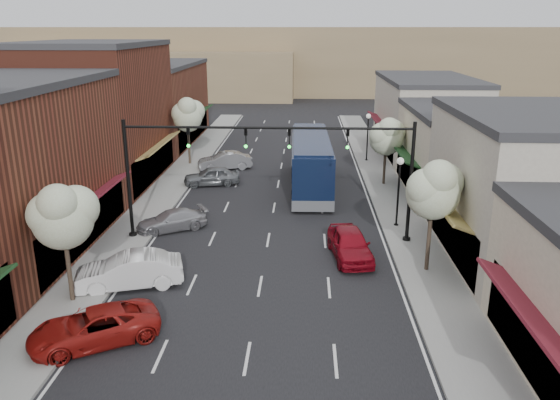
# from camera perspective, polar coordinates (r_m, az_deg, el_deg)

# --- Properties ---
(ground) EXTENTS (160.00, 160.00, 0.00)m
(ground) POSITION_cam_1_polar(r_m,az_deg,el_deg) (24.72, -2.48, -11.05)
(ground) COLOR black
(ground) RESTS_ON ground
(sidewalk_left) EXTENTS (2.80, 73.00, 0.15)m
(sidewalk_left) POSITION_cam_1_polar(r_m,az_deg,el_deg) (43.09, -11.52, 1.34)
(sidewalk_left) COLOR gray
(sidewalk_left) RESTS_ON ground
(sidewalk_right) EXTENTS (2.80, 73.00, 0.15)m
(sidewalk_right) POSITION_cam_1_polar(r_m,az_deg,el_deg) (42.29, 11.16, 1.06)
(sidewalk_right) COLOR gray
(sidewalk_right) RESTS_ON ground
(curb_left) EXTENTS (0.25, 73.00, 0.17)m
(curb_left) POSITION_cam_1_polar(r_m,az_deg,el_deg) (42.77, -9.70, 1.33)
(curb_left) COLOR gray
(curb_left) RESTS_ON ground
(curb_right) EXTENTS (0.25, 73.00, 0.17)m
(curb_right) POSITION_cam_1_polar(r_m,az_deg,el_deg) (42.10, 9.27, 1.09)
(curb_right) COLOR gray
(curb_right) RESTS_ON ground
(bldg_left_midnear) EXTENTS (10.14, 14.10, 9.40)m
(bldg_left_midnear) POSITION_cam_1_polar(r_m,az_deg,el_deg) (32.85, -27.20, 2.97)
(bldg_left_midnear) COLOR brown
(bldg_left_midnear) RESTS_ON ground
(bldg_left_midfar) EXTENTS (10.14, 14.10, 10.90)m
(bldg_left_midfar) POSITION_cam_1_polar(r_m,az_deg,el_deg) (45.15, -18.76, 8.43)
(bldg_left_midfar) COLOR maroon
(bldg_left_midfar) RESTS_ON ground
(bldg_left_far) EXTENTS (10.14, 18.10, 8.40)m
(bldg_left_far) POSITION_cam_1_polar(r_m,az_deg,el_deg) (60.36, -13.24, 9.77)
(bldg_left_far) COLOR brown
(bldg_left_far) RESTS_ON ground
(bldg_right_midnear) EXTENTS (9.14, 12.10, 7.90)m
(bldg_right_midnear) POSITION_cam_1_polar(r_m,az_deg,el_deg) (31.02, 24.63, 1.11)
(bldg_right_midnear) COLOR #B7AF9D
(bldg_right_midnear) RESTS_ON ground
(bldg_right_midfar) EXTENTS (9.14, 12.10, 6.40)m
(bldg_right_midfar) POSITION_cam_1_polar(r_m,az_deg,el_deg) (42.20, 18.66, 4.76)
(bldg_right_midfar) COLOR beige
(bldg_right_midfar) RESTS_ON ground
(bldg_right_far) EXTENTS (9.14, 16.10, 7.40)m
(bldg_right_far) POSITION_cam_1_polar(r_m,az_deg,el_deg) (55.48, 14.89, 8.48)
(bldg_right_far) COLOR #B7AF9D
(bldg_right_far) RESTS_ON ground
(hill_far) EXTENTS (120.00, 30.00, 12.00)m
(hill_far) POSITION_cam_1_polar(r_m,az_deg,el_deg) (111.79, 1.61, 14.53)
(hill_far) COLOR #7A6647
(hill_far) RESTS_ON ground
(hill_near) EXTENTS (50.00, 20.00, 8.00)m
(hill_near) POSITION_cam_1_polar(r_m,az_deg,el_deg) (103.52, -12.86, 12.76)
(hill_near) COLOR #7A6647
(hill_near) RESTS_ON ground
(signal_mast_right) EXTENTS (8.22, 0.46, 7.00)m
(signal_mast_right) POSITION_cam_1_polar(r_m,az_deg,el_deg) (30.69, 9.26, 3.73)
(signal_mast_right) COLOR black
(signal_mast_right) RESTS_ON ground
(signal_mast_left) EXTENTS (8.22, 0.46, 7.00)m
(signal_mast_left) POSITION_cam_1_polar(r_m,az_deg,el_deg) (31.43, -11.60, 3.92)
(signal_mast_left) COLOR black
(signal_mast_left) RESTS_ON ground
(tree_right_near) EXTENTS (2.85, 2.65, 5.95)m
(tree_right_near) POSITION_cam_1_polar(r_m,az_deg,el_deg) (27.34, 15.85, 1.21)
(tree_right_near) COLOR #47382B
(tree_right_near) RESTS_ON ground
(tree_right_far) EXTENTS (2.85, 2.65, 5.43)m
(tree_right_far) POSITION_cam_1_polar(r_m,az_deg,el_deg) (42.76, 11.12, 6.65)
(tree_right_far) COLOR #47382B
(tree_right_far) RESTS_ON ground
(tree_left_near) EXTENTS (2.85, 2.65, 5.69)m
(tree_left_near) POSITION_cam_1_polar(r_m,az_deg,el_deg) (25.07, -21.78, -1.41)
(tree_left_near) COLOR #47382B
(tree_left_near) RESTS_ON ground
(tree_left_far) EXTENTS (2.85, 2.65, 6.13)m
(tree_left_far) POSITION_cam_1_polar(r_m,az_deg,el_deg) (49.20, -9.61, 8.85)
(tree_left_far) COLOR #47382B
(tree_left_far) RESTS_ON ground
(lamp_post_near) EXTENTS (0.44, 0.44, 4.44)m
(lamp_post_near) POSITION_cam_1_polar(r_m,az_deg,el_deg) (33.80, 12.34, 2.00)
(lamp_post_near) COLOR black
(lamp_post_near) RESTS_ON ground
(lamp_post_far) EXTENTS (0.44, 0.44, 4.44)m
(lamp_post_far) POSITION_cam_1_polar(r_m,az_deg,el_deg) (50.73, 9.17, 7.29)
(lamp_post_far) COLOR black
(lamp_post_far) RESTS_ON ground
(coach_bus) EXTENTS (3.09, 13.05, 3.97)m
(coach_bus) POSITION_cam_1_polar(r_m,az_deg,el_deg) (41.84, 3.23, 4.00)
(coach_bus) COLOR #0C1732
(coach_bus) RESTS_ON ground
(red_hatchback) EXTENTS (2.55, 4.97, 1.62)m
(red_hatchback) POSITION_cam_1_polar(r_m,az_deg,el_deg) (29.47, 7.32, -4.56)
(red_hatchback) COLOR maroon
(red_hatchback) RESTS_ON ground
(parked_car_a) EXTENTS (5.45, 4.45, 1.38)m
(parked_car_a) POSITION_cam_1_polar(r_m,az_deg,el_deg) (23.00, -18.84, -12.44)
(parked_car_a) COLOR maroon
(parked_car_a) RESTS_ON ground
(parked_car_b) EXTENTS (5.30, 3.11, 1.65)m
(parked_car_b) POSITION_cam_1_polar(r_m,az_deg,el_deg) (27.04, -15.50, -7.15)
(parked_car_b) COLOR silver
(parked_car_b) RESTS_ON ground
(parked_car_c) EXTENTS (4.60, 3.58, 1.24)m
(parked_car_c) POSITION_cam_1_polar(r_m,az_deg,el_deg) (33.93, -11.24, -2.10)
(parked_car_c) COLOR #9A9A9F
(parked_car_c) RESTS_ON ground
(parked_car_d) EXTENTS (4.62, 2.63, 1.48)m
(parked_car_d) POSITION_cam_1_polar(r_m,az_deg,el_deg) (43.13, -7.15, 2.50)
(parked_car_d) COLOR slate
(parked_car_d) RESTS_ON ground
(parked_car_e) EXTENTS (4.90, 2.86, 1.53)m
(parked_car_e) POSITION_cam_1_polar(r_m,az_deg,el_deg) (47.92, -5.79, 4.09)
(parked_car_e) COLOR #99999E
(parked_car_e) RESTS_ON ground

